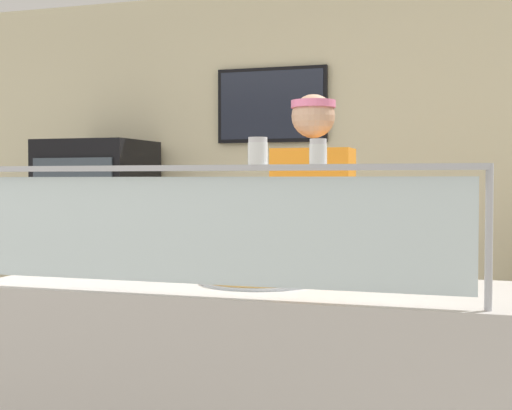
{
  "coord_description": "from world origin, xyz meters",
  "views": [
    {
      "loc": [
        1.88,
        -2.22,
        1.35
      ],
      "look_at": [
        1.04,
        0.42,
        1.25
      ],
      "focal_mm": 50.16,
      "sensor_mm": 36.0,
      "label": 1
    }
  ],
  "objects": [
    {
      "name": "sneeze_guard",
      "position": [
        1.0,
        0.06,
        1.23
      ],
      "size": [
        1.82,
        0.06,
        0.45
      ],
      "color": "#B2B5BC",
      "rests_on": "serving_counter"
    },
    {
      "name": "drink_fridge",
      "position": [
        -0.74,
        2.28,
        0.81
      ],
      "size": [
        0.7,
        0.65,
        1.63
      ],
      "color": "black",
      "rests_on": "ground"
    },
    {
      "name": "serving_counter",
      "position": [
        1.0,
        0.38,
        0.47
      ],
      "size": [
        2.0,
        0.76,
        0.95
      ],
      "primitive_type": "cube",
      "color": "#BCB7B2",
      "rests_on": "ground"
    },
    {
      "name": "pepper_flake_shaker",
      "position": [
        1.37,
        0.06,
        1.44
      ],
      "size": [
        0.06,
        0.06,
        0.08
      ],
      "color": "white",
      "rests_on": "sneeze_guard"
    },
    {
      "name": "parmesan_shaker",
      "position": [
        1.16,
        0.06,
        1.44
      ],
      "size": [
        0.07,
        0.07,
        0.09
      ],
      "color": "white",
      "rests_on": "sneeze_guard"
    },
    {
      "name": "pizza_tray",
      "position": [
        1.05,
        0.41,
        0.97
      ],
      "size": [
        0.45,
        0.45,
        0.04
      ],
      "color": "#9EA0A8",
      "rests_on": "serving_counter"
    },
    {
      "name": "pizza_server",
      "position": [
        1.1,
        0.39,
        0.99
      ],
      "size": [
        0.12,
        0.29,
        0.01
      ],
      "primitive_type": "cube",
      "rotation": [
        0.0,
        0.0,
        0.15
      ],
      "color": "#ADAFB7",
      "rests_on": "pizza_tray"
    },
    {
      "name": "worker_figure",
      "position": [
        1.1,
        1.14,
        1.01
      ],
      "size": [
        0.41,
        0.5,
        1.76
      ],
      "color": "#23232D",
      "rests_on": "ground"
    },
    {
      "name": "shop_rear_unit",
      "position": [
        0.99,
        2.73,
        1.36
      ],
      "size": [
        6.4,
        0.13,
        2.7
      ],
      "color": "beige",
      "rests_on": "ground"
    }
  ]
}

